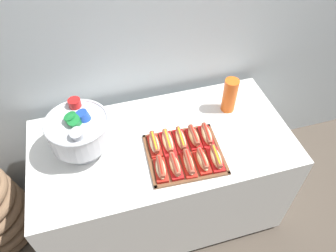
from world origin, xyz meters
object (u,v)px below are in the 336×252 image
(hot_dog_5, at_px, (154,144))
(cup_stack, at_px, (230,95))
(punch_bowl, at_px, (79,130))
(hot_dog_2, at_px, (189,163))
(hot_dog_0, at_px, (161,168))
(hot_dog_4, at_px, (216,158))
(serving_tray, at_px, (184,154))
(hot_dog_9, at_px, (207,135))
(hot_dog_1, at_px, (175,166))
(hot_dog_3, at_px, (202,160))
(hot_dog_7, at_px, (181,140))
(buffet_table, at_px, (163,177))
(hot_dog_8, at_px, (194,137))
(hot_dog_6, at_px, (168,142))

(hot_dog_5, distance_m, cup_stack, 0.55)
(punch_bowl, bearing_deg, hot_dog_2, -27.57)
(hot_dog_0, bearing_deg, hot_dog_4, -3.17)
(serving_tray, distance_m, hot_dog_9, 0.17)
(hot_dog_1, height_order, punch_bowl, punch_bowl)
(hot_dog_4, bearing_deg, serving_tray, 148.02)
(serving_tray, distance_m, hot_dog_3, 0.12)
(hot_dog_1, relative_size, punch_bowl, 0.47)
(hot_dog_1, distance_m, hot_dog_7, 0.18)
(serving_tray, bearing_deg, cup_stack, 36.29)
(buffet_table, bearing_deg, hot_dog_3, -53.56)
(hot_dog_0, bearing_deg, hot_dog_1, -3.17)
(hot_dog_0, height_order, punch_bowl, punch_bowl)
(hot_dog_8, bearing_deg, hot_dog_6, 176.83)
(hot_dog_7, bearing_deg, buffet_table, 152.86)
(hot_dog_2, height_order, hot_dog_7, same)
(cup_stack, bearing_deg, buffet_table, -163.05)
(hot_dog_6, height_order, hot_dog_7, same)
(serving_tray, distance_m, hot_dog_5, 0.17)
(hot_dog_8, bearing_deg, hot_dog_2, -117.61)
(hot_dog_0, relative_size, hot_dog_1, 1.01)
(hot_dog_2, distance_m, punch_bowl, 0.60)
(hot_dog_4, relative_size, punch_bowl, 0.50)
(hot_dog_2, bearing_deg, buffet_table, 111.88)
(hot_dog_5, distance_m, hot_dog_8, 0.23)
(hot_dog_4, relative_size, hot_dog_9, 0.97)
(hot_dog_6, relative_size, hot_dog_7, 1.02)
(hot_dog_3, bearing_deg, punch_bowl, 155.16)
(hot_dog_5, bearing_deg, hot_dog_7, -3.17)
(hot_dog_3, bearing_deg, serving_tray, 129.11)
(hot_dog_7, bearing_deg, hot_dog_2, -93.17)
(hot_dog_4, relative_size, hot_dog_8, 1.03)
(hot_dog_5, xyz_separation_m, hot_dog_6, (0.07, -0.00, -0.00))
(hot_dog_1, distance_m, cup_stack, 0.57)
(hot_dog_5, xyz_separation_m, hot_dog_7, (0.15, -0.01, -0.00))
(hot_dog_2, bearing_deg, punch_bowl, 152.43)
(serving_tray, distance_m, hot_dog_8, 0.12)
(hot_dog_9, bearing_deg, serving_tray, -154.36)
(hot_dog_4, height_order, hot_dog_5, hot_dog_5)
(hot_dog_2, distance_m, hot_dog_5, 0.22)
(hot_dog_7, relative_size, hot_dog_8, 1.11)
(punch_bowl, bearing_deg, hot_dog_7, -11.24)
(punch_bowl, distance_m, cup_stack, 0.89)
(buffet_table, bearing_deg, cup_stack, 16.95)
(hot_dog_1, bearing_deg, hot_dog_7, 62.39)
(hot_dog_0, relative_size, hot_dog_4, 0.95)
(hot_dog_8, height_order, cup_stack, cup_stack)
(hot_dog_3, distance_m, hot_dog_5, 0.28)
(hot_dog_3, relative_size, hot_dog_8, 0.98)
(hot_dog_4, height_order, hot_dog_9, same)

